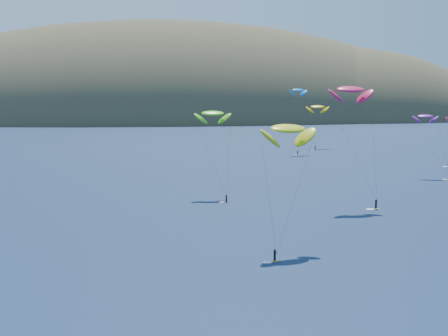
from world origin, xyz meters
The scene contains 7 objects.
island centered at (39.40, 562.36, -10.74)m, with size 730.00×300.00×210.00m.
kitesurfer_2 centered at (2.93, 51.25, 18.31)m, with size 10.19×12.60×20.93m.
kitesurfer_3 centered at (-1.36, 102.04, 19.12)m, with size 8.14×12.40×21.40m.
kitesurfer_4 centered at (46.96, 199.94, 25.18)m, with size 8.44×8.99×27.39m.
kitesurfer_6 centered at (63.48, 125.80, 17.24)m, with size 7.88×11.34×19.18m.
kitesurfer_9 centered at (25.24, 84.20, 24.51)m, with size 9.99×8.49×27.24m.
kitesurfer_11 centered at (62.82, 224.05, 18.03)m, with size 10.36×15.32×20.73m.
Camera 1 is at (-21.97, -40.94, 23.53)m, focal length 50.00 mm.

